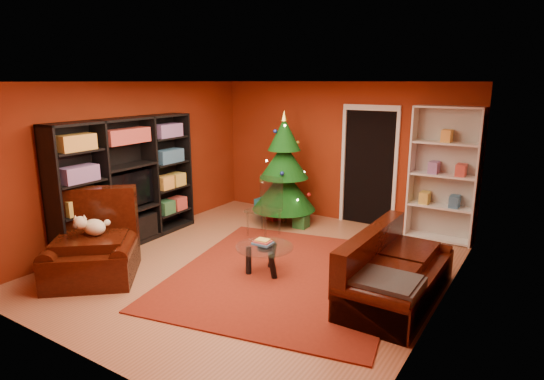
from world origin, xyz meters
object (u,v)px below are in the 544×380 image
Objects in this scene: gift_box_green at (301,221)px; white_bookshelf at (443,175)px; gift_box_teal at (264,206)px; christmas_tree at (284,169)px; coffee_table at (264,260)px; acrylic_chair at (264,210)px; media_unit at (128,183)px; sofa at (398,267)px; armchair at (91,245)px; dog at (94,227)px; rug at (285,274)px; gift_box_red at (274,213)px.

white_bookshelf is (2.26, 0.68, 0.99)m from gift_box_green.
gift_box_teal is at bearing 158.70° from gift_box_green.
christmas_tree is 1.14m from gift_box_teal.
christmas_tree reaches higher than gift_box_green.
coffee_table is 1.59m from acrylic_chair.
media_unit is 4.36m from sofa.
media_unit is 1.46m from armchair.
acrylic_chair is (0.78, -1.20, 0.31)m from gift_box_teal.
sofa is at bearing -17.90° from dog.
media_unit reaches higher than acrylic_chair.
coffee_table is (1.00, -2.18, -0.81)m from christmas_tree.
coffee_table is at bearing 1.45° from media_unit.
gift_box_green is 0.26× the size of acrylic_chair.
gift_box_teal is 3.82m from dog.
gift_box_teal is 0.13× the size of white_bookshelf.
acrylic_chair is at bearing 68.78° from sofa.
gift_box_green is at bearing 105.29° from coffee_table.
coffee_table is (1.89, 1.35, -0.26)m from armchair.
christmas_tree is 7.13× the size of gift_box_teal.
armchair is 0.61× the size of sofa.
media_unit is at bearing -131.29° from gift_box_green.
coffee_table is at bearing -50.61° from acrylic_chair.
rug is 1.48× the size of white_bookshelf.
gift_box_red is (0.39, -0.26, -0.03)m from gift_box_teal.
white_bookshelf is at bearing 8.17° from armchair.
gift_box_teal is at bearing 57.12° from sofa.
coffee_table is at bearing -74.71° from gift_box_green.
armchair is at bearing -144.44° from coffee_table.
armchair reaches higher than gift_box_red.
sofa reaches higher than gift_box_teal.
sofa is at bearing 5.19° from rug.
media_unit is at bearing -145.78° from white_bookshelf.
rug is 2.62m from gift_box_red.
coffee_table is (2.52, 0.16, -0.82)m from media_unit.
gift_box_green is 0.20× the size of armchair.
gift_box_teal is at bearing 45.81° from armchair.
christmas_tree is 3.43m from sofa.
sofa is 1.81m from coffee_table.
christmas_tree is 3.68m from armchair.
gift_box_teal is 3.87m from armchair.
dog is 3.98m from sofa.
media_unit is at bearing -117.70° from gift_box_red.
gift_box_teal is at bearing 128.42° from acrylic_chair.
acrylic_chair is (-1.14, 1.18, 0.45)m from rug.
gift_box_green is at bearing 73.55° from acrylic_chair.
coffee_table reaches higher than rug.
christmas_tree is 5.28× the size of dog.
dog is at bearing -145.80° from coffee_table.
sofa is (3.43, -2.24, 0.28)m from gift_box_teal.
white_bookshelf is 1.90× the size of armchair.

